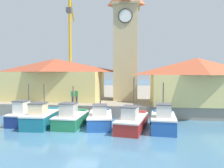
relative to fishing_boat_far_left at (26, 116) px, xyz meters
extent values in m
plane|color=teal|center=(6.10, -2.78, -0.75)|extent=(300.00, 300.00, 0.00)
cube|color=gray|center=(6.10, 23.32, -0.11)|extent=(120.00, 40.00, 1.29)
cube|color=navy|center=(0.01, 0.07, -0.25)|extent=(1.91, 4.23, 1.01)
cube|color=navy|center=(0.10, 1.89, 0.38)|extent=(1.47, 0.67, 0.24)
cube|color=silver|center=(0.01, 0.07, 0.31)|extent=(1.97, 4.29, 0.12)
cube|color=silver|center=(-0.03, -0.66, 0.90)|extent=(1.08, 1.29, 1.05)
cube|color=#4C4C51|center=(-0.03, -0.66, 1.46)|extent=(1.17, 1.38, 0.08)
cylinder|color=#4C4742|center=(0.03, 0.58, 1.65)|extent=(0.10, 0.10, 2.56)
torus|color=black|center=(-0.91, 0.32, -0.25)|extent=(0.15, 0.53, 0.52)
cube|color=#196B7F|center=(1.87, -0.62, -0.19)|extent=(2.23, 4.61, 1.13)
cube|color=#196B7F|center=(1.78, 1.39, 0.50)|extent=(1.75, 0.68, 0.24)
cube|color=silver|center=(1.87, -0.62, 0.43)|extent=(2.29, 4.67, 0.12)
cube|color=beige|center=(1.91, -1.41, 0.93)|extent=(1.28, 1.41, 0.87)
cube|color=#4C4C51|center=(1.91, -1.41, 1.40)|extent=(1.36, 1.49, 0.08)
cylinder|color=#4C4742|center=(1.85, -0.06, 1.74)|extent=(0.10, 0.10, 2.51)
torus|color=black|center=(0.77, -0.45, -0.19)|extent=(0.14, 0.52, 0.52)
cube|color=#237A4C|center=(4.49, -0.31, -0.27)|extent=(2.19, 4.36, 0.96)
cube|color=#237A4C|center=(4.54, 1.59, 0.33)|extent=(1.78, 0.65, 0.24)
cube|color=silver|center=(4.49, -0.31, 0.26)|extent=(2.25, 4.42, 0.12)
cube|color=#B2ADA3|center=(4.47, -1.06, 0.83)|extent=(1.28, 1.32, 1.03)
cube|color=#4C4C51|center=(4.47, -1.06, 1.39)|extent=(1.36, 1.41, 0.08)
cylinder|color=#4C4742|center=(4.51, 0.23, 1.55)|extent=(0.10, 0.10, 2.48)
torus|color=black|center=(3.38, -0.06, -0.27)|extent=(0.13, 0.52, 0.52)
cube|color=#2356A8|center=(7.03, 0.07, -0.26)|extent=(2.62, 5.02, 0.98)
cube|color=#2356A8|center=(6.73, 2.20, 0.35)|extent=(1.74, 0.83, 0.24)
cube|color=silver|center=(7.03, 0.07, 0.28)|extent=(2.68, 5.08, 0.12)
cube|color=#B2ADA3|center=(7.14, -0.76, 0.76)|extent=(1.37, 1.59, 0.84)
cube|color=#4C4C51|center=(7.14, -0.76, 1.22)|extent=(1.46, 1.68, 0.08)
cylinder|color=#4C4742|center=(6.94, 0.67, 1.98)|extent=(0.10, 0.10, 3.28)
torus|color=black|center=(5.94, 0.16, -0.26)|extent=(0.19, 0.53, 0.52)
cube|color=#AD2823|center=(9.93, -0.90, -0.27)|extent=(2.75, 5.33, 0.96)
cube|color=#AD2823|center=(10.33, 1.35, 0.33)|extent=(1.69, 0.87, 0.24)
cube|color=silver|center=(9.93, -0.90, 0.26)|extent=(2.82, 5.40, 0.12)
cube|color=beige|center=(9.77, -1.78, 0.79)|extent=(1.38, 1.70, 0.94)
cube|color=#4C4C51|center=(9.77, -1.78, 1.30)|extent=(1.48, 1.79, 0.08)
cylinder|color=#4C4742|center=(10.04, -0.28, 1.96)|extent=(0.10, 0.10, 3.28)
torus|color=black|center=(8.96, -0.47, -0.27)|extent=(0.21, 0.53, 0.52)
cube|color=#2356A8|center=(12.47, -0.80, -0.19)|extent=(2.23, 4.35, 1.12)
cube|color=#2356A8|center=(12.63, 1.05, 0.49)|extent=(1.64, 0.73, 0.24)
cube|color=silver|center=(12.47, -0.80, 0.42)|extent=(2.29, 4.42, 0.12)
cube|color=beige|center=(12.41, -1.54, 0.97)|extent=(1.23, 1.35, 0.98)
cube|color=#4C4C51|center=(12.41, -1.54, 1.50)|extent=(1.32, 1.44, 0.08)
cylinder|color=#4C4742|center=(12.51, -0.28, 1.82)|extent=(0.10, 0.10, 2.69)
torus|color=black|center=(11.47, -0.51, -0.19)|extent=(0.16, 0.53, 0.52)
cube|color=tan|center=(8.82, 9.01, 6.40)|extent=(2.94, 2.94, 11.73)
cube|color=tan|center=(8.82, 9.01, 12.42)|extent=(3.44, 3.44, 0.30)
cylinder|color=white|center=(8.82, 7.48, 10.86)|extent=(1.62, 0.12, 1.62)
torus|color=#332D23|center=(8.82, 7.44, 10.86)|extent=(1.74, 0.12, 1.74)
cube|color=#E5D17A|center=(-0.33, 8.33, 2.33)|extent=(11.79, 6.47, 3.59)
pyramid|color=#A3472D|center=(-0.33, 8.33, 4.99)|extent=(12.19, 6.87, 1.72)
cube|color=#E5D17A|center=(16.93, 6.32, 2.16)|extent=(9.97, 6.43, 3.24)
pyramid|color=#B25133|center=(16.93, 6.32, 4.72)|extent=(10.37, 6.83, 1.89)
cube|color=#976E11|center=(-3.67, 25.01, 1.13)|extent=(2.00, 2.00, 1.20)
cylinder|color=gold|center=(-3.67, 25.01, 10.54)|extent=(0.56, 0.56, 17.61)
cylinder|color=gold|center=(-4.53, 29.23, 18.43)|extent=(2.10, 8.65, 3.79)
cube|color=#4C4C4C|center=(-3.41, 23.74, 16.55)|extent=(1.00, 1.00, 1.00)
cylinder|color=#33333D|center=(3.20, 4.26, 0.96)|extent=(0.22, 0.22, 0.85)
cube|color=#338C4C|center=(3.20, 4.26, 1.66)|extent=(0.34, 0.22, 0.56)
sphere|color=beige|center=(3.20, 4.26, 2.05)|extent=(0.20, 0.20, 0.20)
cylinder|color=#33333D|center=(3.42, 5.14, 0.96)|extent=(0.22, 0.22, 0.85)
cube|color=#338C4C|center=(3.42, 5.14, 1.66)|extent=(0.34, 0.22, 0.56)
sphere|color=beige|center=(3.42, 5.14, 2.05)|extent=(0.20, 0.20, 0.20)
camera|label=1|loc=(10.41, -19.05, 3.92)|focal=35.00mm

